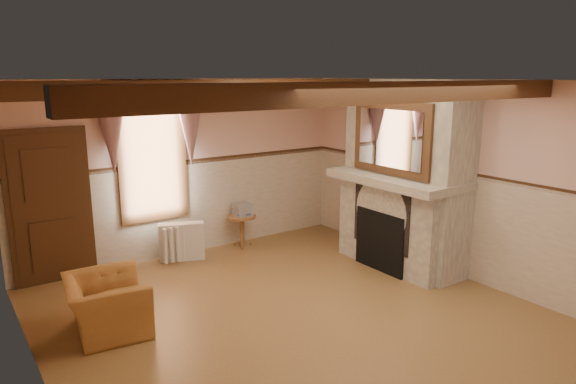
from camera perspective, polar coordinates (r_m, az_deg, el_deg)
floor at (r=6.33m, az=1.22°, el=-13.97°), size 5.50×6.00×0.01m
ceiling at (r=5.64m, az=1.36°, el=12.30°), size 5.50×6.00×0.01m
wall_back at (r=8.38m, az=-11.01°, el=2.63°), size 5.50×0.02×2.80m
wall_front at (r=3.97m, az=28.43°, el=-10.29°), size 5.50×0.02×2.80m
wall_left at (r=4.80m, az=-26.32°, el=-6.17°), size 0.02×6.00×2.80m
wall_right at (r=7.75m, az=17.89°, el=1.41°), size 0.02×6.00×2.80m
wainscot at (r=6.02m, az=1.26°, el=-7.59°), size 5.50×6.00×1.50m
chair_rail at (r=5.80m, az=1.29°, el=-0.64°), size 5.50×6.00×0.08m
firebox at (r=7.80m, az=10.53°, el=-5.31°), size 0.20×0.95×0.90m
armchair at (r=6.28m, az=-19.47°, el=-11.75°), size 0.97×1.08×0.64m
side_table at (r=8.73m, az=-5.12°, el=-4.37°), size 0.52×0.52×0.55m
book_stack at (r=8.66m, az=-5.08°, el=-1.93°), size 0.28×0.34×0.20m
radiator at (r=8.26m, az=-11.72°, el=-5.42°), size 0.72×0.43×0.60m
bowl at (r=7.87m, az=11.00°, el=2.40°), size 0.31×0.31×0.08m
mantel_clock at (r=8.23m, az=8.34°, el=3.40°), size 0.14×0.24×0.20m
oil_lamp at (r=8.11m, az=9.11°, el=3.52°), size 0.11×0.11×0.28m
candle_red at (r=7.21m, az=16.81°, el=1.48°), size 0.06×0.06×0.16m
jar_yellow at (r=7.35m, az=15.43°, el=1.62°), size 0.06×0.06×0.12m
fireplace at (r=7.87m, az=12.98°, el=1.89°), size 0.85×2.00×2.80m
mantel at (r=7.75m, az=12.08°, el=1.46°), size 1.05×2.05×0.12m
overmantel_mirror at (r=7.52m, az=11.33°, el=5.86°), size 0.06×1.44×1.04m
door at (r=7.79m, az=-24.90°, el=-1.74°), size 1.10×0.10×2.10m
window at (r=8.09m, az=-14.87°, el=3.87°), size 1.06×0.08×2.02m
window_drapes at (r=7.93m, az=-14.89°, el=8.07°), size 1.30×0.14×1.40m
ceiling_beam_front at (r=4.74m, az=10.18°, el=10.79°), size 5.50×0.18×0.20m
ceiling_beam_back at (r=6.65m, az=-4.94°, el=11.49°), size 5.50×0.18×0.20m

